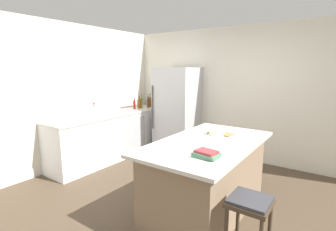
{
  "coord_description": "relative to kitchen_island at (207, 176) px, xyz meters",
  "views": [
    {
      "loc": [
        1.72,
        -2.64,
        1.79
      ],
      "look_at": [
        -0.75,
        0.85,
        1.0
      ],
      "focal_mm": 27.1,
      "sensor_mm": 36.0,
      "label": 1
    }
  ],
  "objects": [
    {
      "name": "cutting_board",
      "position": [
        -0.03,
        0.43,
        0.46
      ],
      "size": [
        0.35,
        0.21,
        0.02
      ],
      "color": "#9E7042",
      "rests_on": "kitchen_island"
    },
    {
      "name": "wall_rear",
      "position": [
        -0.39,
        2.15,
        0.84
      ],
      "size": [
        6.0,
        0.1,
        2.6
      ],
      "primitive_type": "cube",
      "color": "silver",
      "rests_on": "ground_plane"
    },
    {
      "name": "cookbook_stack",
      "position": [
        0.24,
        -0.52,
        0.48
      ],
      "size": [
        0.26,
        0.21,
        0.07
      ],
      "color": "#4C7F60",
      "rests_on": "kitchen_island"
    },
    {
      "name": "flower_vase",
      "position": [
        -2.42,
        0.22,
        0.55
      ],
      "size": [
        0.09,
        0.09,
        0.28
      ],
      "color": "silver",
      "rests_on": "counter_run_left"
    },
    {
      "name": "counter_run_left",
      "position": [
        -2.47,
        0.67,
        0.0
      ],
      "size": [
        0.67,
        2.68,
        0.92
      ],
      "color": "white",
      "rests_on": "ground_plane"
    },
    {
      "name": "ground_plane",
      "position": [
        -0.39,
        -0.1,
        -0.46
      ],
      "size": [
        7.2,
        7.2,
        0.0
      ],
      "primitive_type": "plane",
      "color": "#4C3D2D"
    },
    {
      "name": "sink_faucet",
      "position": [
        -2.51,
        0.53,
        0.61
      ],
      "size": [
        0.15,
        0.05,
        0.3
      ],
      "color": "silver",
      "rests_on": "counter_run_left"
    },
    {
      "name": "refrigerator",
      "position": [
        -1.59,
        1.73,
        0.45
      ],
      "size": [
        0.83,
        0.76,
        1.82
      ],
      "color": "#B7BABF",
      "rests_on": "ground_plane"
    },
    {
      "name": "syrup_bottle",
      "position": [
        -2.37,
        1.71,
        0.56
      ],
      "size": [
        0.07,
        0.07,
        0.25
      ],
      "color": "#5B3319",
      "rests_on": "counter_run_left"
    },
    {
      "name": "whiskey_bottle",
      "position": [
        -2.46,
        1.51,
        0.56
      ],
      "size": [
        0.09,
        0.09,
        0.26
      ],
      "color": "brown",
      "rests_on": "counter_run_left"
    },
    {
      "name": "kitchen_island",
      "position": [
        0.0,
        0.0,
        0.0
      ],
      "size": [
        1.07,
        1.92,
        0.9
      ],
      "color": "#8E755B",
      "rests_on": "ground_plane"
    },
    {
      "name": "hot_sauce_bottle",
      "position": [
        -2.53,
        1.42,
        0.55
      ],
      "size": [
        0.05,
        0.05,
        0.23
      ],
      "color": "red",
      "rests_on": "counter_run_left"
    },
    {
      "name": "olive_oil_bottle",
      "position": [
        -2.49,
        1.6,
        0.57
      ],
      "size": [
        0.06,
        0.06,
        0.28
      ],
      "color": "olive",
      "rests_on": "counter_run_left"
    },
    {
      "name": "vinegar_bottle",
      "position": [
        -2.39,
        1.8,
        0.58
      ],
      "size": [
        0.06,
        0.06,
        0.31
      ],
      "color": "#994C23",
      "rests_on": "counter_run_left"
    },
    {
      "name": "wall_left",
      "position": [
        -2.84,
        -0.1,
        0.84
      ],
      "size": [
        0.1,
        6.0,
        2.6
      ],
      "primitive_type": "cube",
      "color": "silver",
      "rests_on": "ground_plane"
    },
    {
      "name": "gin_bottle",
      "position": [
        -2.54,
        1.9,
        0.57
      ],
      "size": [
        0.07,
        0.07,
        0.27
      ],
      "color": "#8CB79E",
      "rests_on": "counter_run_left"
    },
    {
      "name": "mixing_bowl",
      "position": [
        -0.05,
        0.36,
        0.49
      ],
      "size": [
        0.21,
        0.21,
        0.1
      ],
      "color": "silver",
      "rests_on": "kitchen_island"
    },
    {
      "name": "bar_stool",
      "position": [
        0.73,
        -0.64,
        0.09
      ],
      "size": [
        0.36,
        0.36,
        0.67
      ],
      "color": "#473828",
      "rests_on": "ground_plane"
    }
  ]
}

